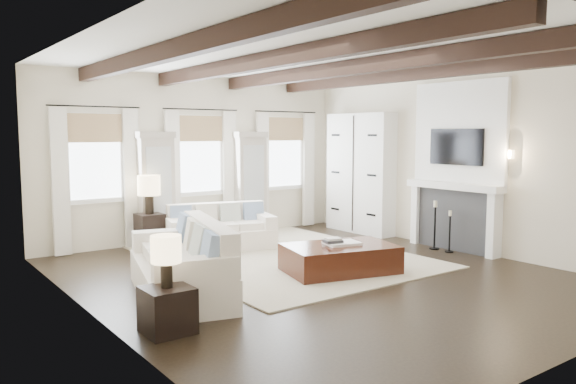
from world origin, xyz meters
TOP-DOWN VIEW (x-y plane):
  - ground at (0.00, 0.00)m, footprint 7.50×7.50m
  - room_shell at (0.75, 0.90)m, footprint 6.54×7.54m
  - area_rug at (0.30, 1.49)m, footprint 3.80×5.01m
  - sofa_back at (-0.20, 2.58)m, footprint 2.06×1.32m
  - sofa_left at (-2.02, 0.27)m, footprint 1.55×2.41m
  - ottoman at (0.37, -0.04)m, footprint 1.81×1.38m
  - tray at (0.42, -0.02)m, footprint 0.58×0.49m
  - book_lower at (0.27, 0.01)m, footprint 0.30×0.26m
  - book_upper at (0.28, 0.01)m, footprint 0.26×0.22m
  - side_table_front at (-2.79, -0.87)m, footprint 0.49×0.49m
  - lamp_front at (-2.79, -0.87)m, footprint 0.32×0.32m
  - side_table_back at (-1.29, 3.18)m, footprint 0.44×0.44m
  - lamp_back at (-1.29, 3.18)m, footprint 0.40×0.40m
  - candlestick_near at (2.90, -0.09)m, footprint 0.15×0.15m
  - candlestick_far at (2.90, 0.24)m, footprint 0.18×0.18m

SIDE VIEW (x-z plane):
  - ground at x=0.00m, z-range 0.00..0.00m
  - area_rug at x=0.30m, z-range 0.00..0.02m
  - ottoman at x=0.37m, z-range 0.00..0.42m
  - side_table_front at x=-2.79m, z-range 0.00..0.49m
  - candlestick_near at x=2.90m, z-range -0.06..0.68m
  - sofa_back at x=-0.20m, z-range -0.08..0.73m
  - side_table_back at x=-1.29m, z-range 0.00..0.66m
  - candlestick_far at x=2.90m, z-range -0.08..0.80m
  - sofa_left at x=-2.02m, z-range -0.10..0.86m
  - tray at x=0.42m, z-range 0.42..0.46m
  - book_lower at x=0.27m, z-range 0.46..0.50m
  - book_upper at x=0.28m, z-range 0.50..0.53m
  - lamp_front at x=-2.79m, z-range 0.59..1.14m
  - lamp_back at x=-1.29m, z-range 0.79..1.47m
  - room_shell at x=0.75m, z-range 0.28..3.50m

